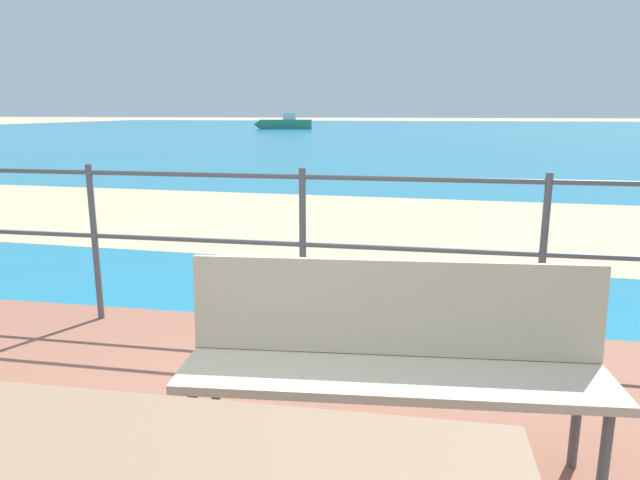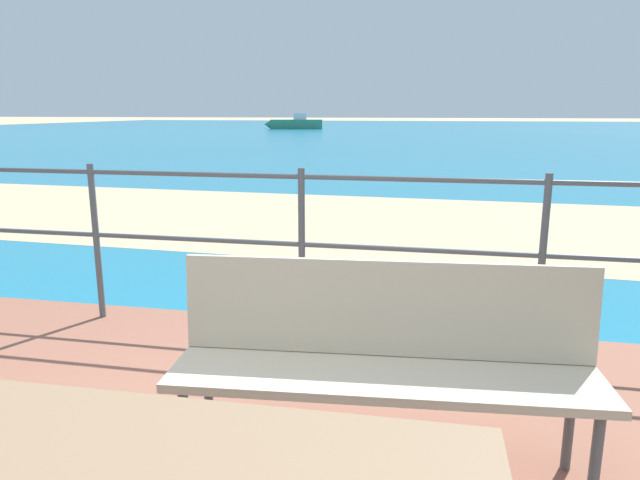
# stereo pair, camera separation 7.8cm
# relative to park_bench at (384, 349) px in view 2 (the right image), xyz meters

# --- Properties ---
(sea_water) EXTENTS (90.00, 90.00, 0.01)m
(sea_water) POSITION_rel_park_bench_xyz_m (-0.67, 39.01, -0.58)
(sea_water) COLOR teal
(sea_water) RESTS_ON ground
(beach_strip) EXTENTS (54.15, 6.85, 0.01)m
(beach_strip) POSITION_rel_park_bench_xyz_m (-0.67, 5.67, -0.58)
(beach_strip) COLOR tan
(beach_strip) RESTS_ON ground
(park_bench) EXTENTS (1.70, 0.55, 0.86)m
(park_bench) POSITION_rel_park_bench_xyz_m (0.00, 0.00, 0.00)
(park_bench) COLOR #BCAD93
(park_bench) RESTS_ON patio_paving
(railing_fence) EXTENTS (5.94, 0.04, 1.10)m
(railing_fence) POSITION_rel_park_bench_xyz_m (-0.67, 1.38, 0.17)
(railing_fence) COLOR #4C5156
(railing_fence) RESTS_ON patio_paving
(boat_near) EXTENTS (4.81, 2.35, 1.28)m
(boat_near) POSITION_rel_park_bench_xyz_m (-11.51, 44.55, -0.13)
(boat_near) COLOR #338466
(boat_near) RESTS_ON sea_water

